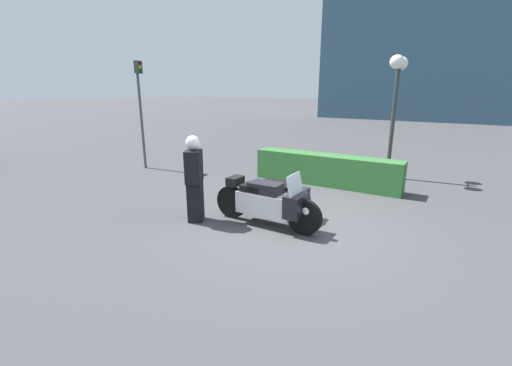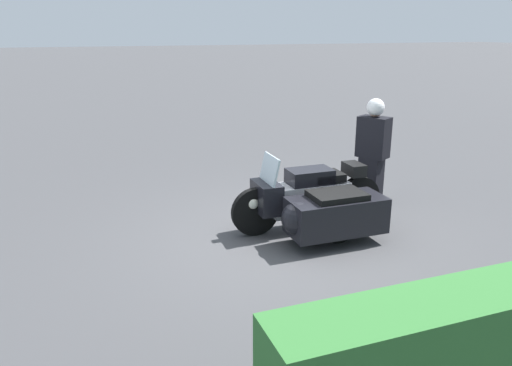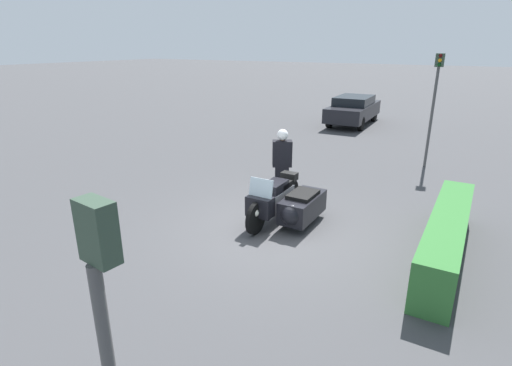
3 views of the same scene
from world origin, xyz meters
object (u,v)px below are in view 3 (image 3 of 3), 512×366
Objects in this scene: traffic_light_far at (435,95)px; parked_car_background at (353,109)px; police_motorcycle at (288,203)px; officer_rider at (282,162)px; hedge_bush_curbside at (446,237)px; traffic_light_near at (110,344)px.

traffic_light_far is 0.80× the size of parked_car_background.
officer_rider is (-1.45, -0.87, 0.49)m from police_motorcycle.
parked_car_background is at bearing -153.90° from traffic_light_far.
police_motorcycle is at bearing -27.35° from traffic_light_far.
traffic_light_near is (6.31, -1.62, 1.57)m from hedge_bush_curbside.
traffic_light_near reaches higher than parked_car_background.
hedge_bush_curbside is 6.63m from traffic_light_far.
officer_rider is 0.61× the size of traffic_light_near.
police_motorcycle reaches higher than hedge_bush_curbside.
officer_rider is at bearing -148.61° from police_motorcycle.
police_motorcycle is 0.67× the size of traffic_light_far.
police_motorcycle is 0.54× the size of parked_car_background.
police_motorcycle is at bearing -179.14° from officer_rider.
traffic_light_near is (7.68, 2.54, 1.05)m from officer_rider.
traffic_light_near is 0.84× the size of traffic_light_far.
traffic_light_far reaches higher than hedge_bush_curbside.
hedge_bush_curbside is 1.19× the size of traffic_light_far.
hedge_bush_curbside is 1.42× the size of traffic_light_near.
traffic_light_near is (6.23, 1.66, 1.54)m from police_motorcycle.
traffic_light_far is 7.68m from parked_car_background.
officer_rider is at bearing 25.54° from traffic_light_near.
hedge_bush_curbside is (-0.08, 3.29, -0.04)m from police_motorcycle.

